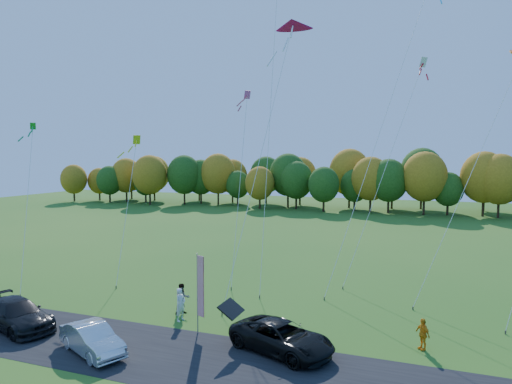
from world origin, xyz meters
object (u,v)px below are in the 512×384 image
(silver_sedan, at_px, (92,339))
(feather_flag, at_px, (200,285))
(black_suv, at_px, (282,337))
(person_east, at_px, (423,334))

(silver_sedan, bearing_deg, feather_flag, -19.28)
(black_suv, relative_size, silver_sedan, 1.25)
(silver_sedan, relative_size, feather_flag, 0.98)
(silver_sedan, distance_m, feather_flag, 5.73)
(black_suv, xyz_separation_m, feather_flag, (-4.69, 0.63, 1.90))
(black_suv, relative_size, person_east, 3.41)
(black_suv, distance_m, person_east, 6.85)
(person_east, bearing_deg, black_suv, -108.41)
(silver_sedan, relative_size, person_east, 2.73)
(black_suv, height_order, person_east, person_east)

